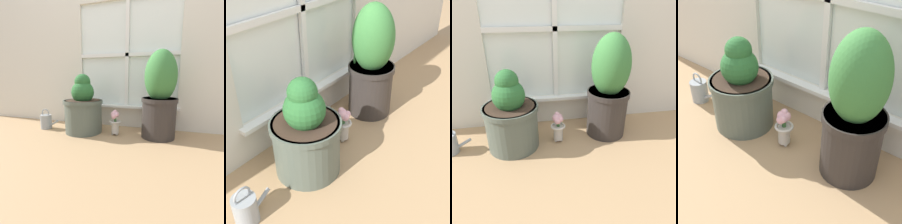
# 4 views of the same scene
# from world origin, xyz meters

# --- Properties ---
(ground_plane) EXTENTS (10.00, 10.00, 0.00)m
(ground_plane) POSITION_xyz_m (0.00, 0.00, 0.00)
(ground_plane) COLOR tan
(potted_plant_left) EXTENTS (0.38, 0.38, 0.57)m
(potted_plant_left) POSITION_xyz_m (-0.36, 0.16, 0.23)
(potted_plant_left) COLOR #4C564C
(potted_plant_left) RESTS_ON ground_plane
(potted_plant_right) EXTENTS (0.31, 0.31, 0.77)m
(potted_plant_right) POSITION_xyz_m (0.36, 0.22, 0.37)
(potted_plant_right) COLOR #2D2826
(potted_plant_right) RESTS_ON ground_plane
(flower_vase) EXTENTS (0.11, 0.11, 0.24)m
(flower_vase) POSITION_xyz_m (-0.03, 0.16, 0.14)
(flower_vase) COLOR #BCB7AD
(flower_vase) RESTS_ON ground_plane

